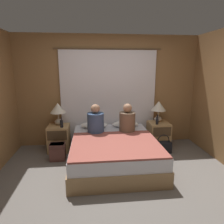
# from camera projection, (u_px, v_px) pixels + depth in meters

# --- Properties ---
(ground_plane) EXTENTS (16.00, 16.00, 0.00)m
(ground_plane) POSITION_uv_depth(u_px,v_px,m) (119.00, 184.00, 3.13)
(ground_plane) COLOR #66605B
(wall_back) EXTENTS (4.22, 0.06, 2.50)m
(wall_back) POSITION_uv_depth(u_px,v_px,m) (108.00, 91.00, 4.62)
(wall_back) COLOR olive
(wall_back) RESTS_ON ground_plane
(curtain_panel) EXTENTS (2.37, 0.02, 2.19)m
(curtain_panel) POSITION_uv_depth(u_px,v_px,m) (109.00, 98.00, 4.59)
(curtain_panel) COLOR white
(curtain_panel) RESTS_ON ground_plane
(bed) EXTENTS (1.58, 1.93, 0.48)m
(bed) POSITION_uv_depth(u_px,v_px,m) (114.00, 151.00, 3.80)
(bed) COLOR #99754C
(bed) RESTS_ON ground_plane
(nightstand_left) EXTENTS (0.45, 0.47, 0.56)m
(nightstand_left) POSITION_uv_depth(u_px,v_px,m) (59.00, 138.00, 4.36)
(nightstand_left) COLOR tan
(nightstand_left) RESTS_ON ground_plane
(nightstand_right) EXTENTS (0.45, 0.47, 0.56)m
(nightstand_right) POSITION_uv_depth(u_px,v_px,m) (158.00, 134.00, 4.59)
(nightstand_right) COLOR tan
(nightstand_right) RESTS_ON ground_plane
(lamp_left) EXTENTS (0.33, 0.33, 0.48)m
(lamp_left) POSITION_uv_depth(u_px,v_px,m) (58.00, 110.00, 4.30)
(lamp_left) COLOR #B2A899
(lamp_left) RESTS_ON nightstand_left
(lamp_right) EXTENTS (0.33, 0.33, 0.48)m
(lamp_right) POSITION_uv_depth(u_px,v_px,m) (159.00, 108.00, 4.53)
(lamp_right) COLOR #B2A899
(lamp_right) RESTS_ON nightstand_right
(pillow_left) EXTENTS (0.59, 0.36, 0.12)m
(pillow_left) POSITION_uv_depth(u_px,v_px,m) (94.00, 125.00, 4.42)
(pillow_left) COLOR white
(pillow_left) RESTS_ON bed
(pillow_right) EXTENTS (0.59, 0.36, 0.12)m
(pillow_right) POSITION_uv_depth(u_px,v_px,m) (125.00, 124.00, 4.49)
(pillow_right) COLOR white
(pillow_right) RESTS_ON bed
(blanket_on_bed) EXTENTS (1.52, 1.28, 0.03)m
(blanket_on_bed) POSITION_uv_depth(u_px,v_px,m) (116.00, 144.00, 3.45)
(blanket_on_bed) COLOR #994C42
(blanket_on_bed) RESTS_ON bed
(person_left_in_bed) EXTENTS (0.33, 0.33, 0.60)m
(person_left_in_bed) POSITION_uv_depth(u_px,v_px,m) (96.00, 122.00, 4.01)
(person_left_in_bed) COLOR #38517A
(person_left_in_bed) RESTS_ON bed
(person_right_in_bed) EXTENTS (0.33, 0.33, 0.60)m
(person_right_in_bed) POSITION_uv_depth(u_px,v_px,m) (127.00, 121.00, 4.08)
(person_right_in_bed) COLOR brown
(person_right_in_bed) RESTS_ON bed
(beer_bottle_on_left_stand) EXTENTS (0.07, 0.07, 0.21)m
(beer_bottle_on_left_stand) POSITION_uv_depth(u_px,v_px,m) (62.00, 124.00, 4.17)
(beer_bottle_on_left_stand) COLOR black
(beer_bottle_on_left_stand) RESTS_ON nightstand_left
(beer_bottle_on_right_stand) EXTENTS (0.06, 0.06, 0.22)m
(beer_bottle_on_right_stand) POSITION_uv_depth(u_px,v_px,m) (157.00, 120.00, 4.39)
(beer_bottle_on_right_stand) COLOR black
(beer_bottle_on_right_stand) RESTS_ON nightstand_right
(backpack_on_floor) EXTENTS (0.29, 0.23, 0.34)m
(backpack_on_floor) POSITION_uv_depth(u_px,v_px,m) (58.00, 151.00, 3.91)
(backpack_on_floor) COLOR brown
(backpack_on_floor) RESTS_ON ground_plane
(handbag_on_floor) EXTENTS (0.34, 0.16, 0.41)m
(handbag_on_floor) POSITION_uv_depth(u_px,v_px,m) (163.00, 147.00, 4.26)
(handbag_on_floor) COLOR black
(handbag_on_floor) RESTS_ON ground_plane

